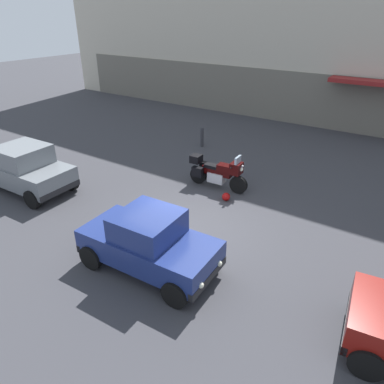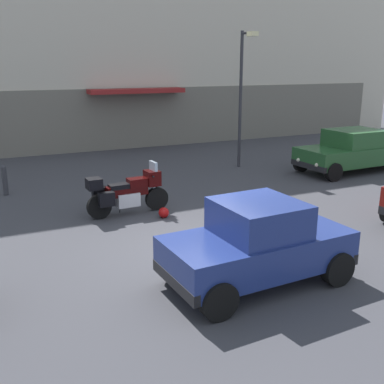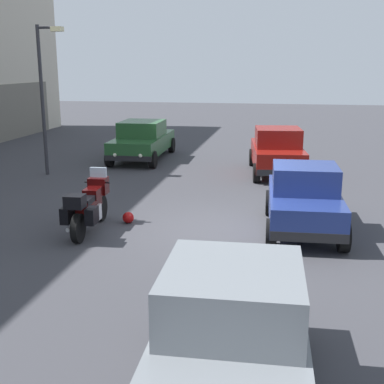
# 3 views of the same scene
# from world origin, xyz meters

# --- Properties ---
(ground_plane) EXTENTS (80.00, 80.00, 0.00)m
(ground_plane) POSITION_xyz_m (0.00, 0.00, 0.00)
(ground_plane) COLOR #38383D
(motorcycle) EXTENTS (2.26, 0.78, 1.36)m
(motorcycle) POSITION_xyz_m (-0.70, 3.07, 0.62)
(motorcycle) COLOR black
(motorcycle) RESTS_ON ground
(helmet) EXTENTS (0.28, 0.28, 0.28)m
(helmet) POSITION_xyz_m (0.07, 2.38, 0.14)
(helmet) COLOR #990C0C
(helmet) RESTS_ON ground
(car_hatchback_near) EXTENTS (3.92, 1.89, 1.64)m
(car_hatchback_near) POSITION_xyz_m (-6.32, -0.83, 0.81)
(car_hatchback_near) COLOR slate
(car_hatchback_near) RESTS_ON ground
(car_sedan_far) EXTENTS (4.61, 2.01, 1.56)m
(car_sedan_far) POSITION_xyz_m (8.53, 4.42, 0.78)
(car_sedan_far) COLOR #235128
(car_sedan_far) RESTS_ON ground
(car_compact_side) EXTENTS (3.53, 1.84, 1.56)m
(car_compact_side) POSITION_xyz_m (0.23, -1.79, 0.77)
(car_compact_side) COLOR navy
(car_compact_side) RESTS_ON ground
(car_wagon_end) EXTENTS (4.00, 2.19, 1.64)m
(car_wagon_end) POSITION_xyz_m (6.59, -1.03, 0.81)
(car_wagon_end) COLOR maroon
(car_wagon_end) RESTS_ON ground
(streetlamp_curbside) EXTENTS (0.28, 0.94, 5.04)m
(streetlamp_curbside) POSITION_xyz_m (5.04, 6.78, 3.05)
(streetlamp_curbside) COLOR #2D2D33
(streetlamp_curbside) RESTS_ON ground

